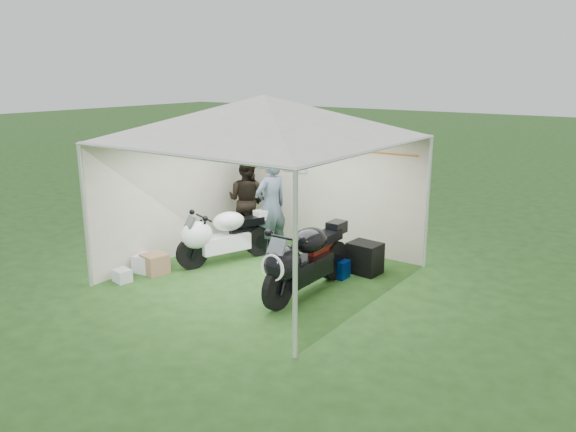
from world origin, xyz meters
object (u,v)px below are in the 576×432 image
(motorcycle_white, at_px, (221,235))
(crate_0, at_px, (148,264))
(paddock_stand, at_px, (336,268))
(person_dark_jacket, at_px, (247,200))
(equipment_box, at_px, (365,258))
(canopy_tent, at_px, (265,122))
(crate_1, at_px, (155,264))
(motorcycle_black, at_px, (303,258))
(person_blue_jacket, at_px, (271,206))
(crate_2, at_px, (122,276))

(motorcycle_white, distance_m, crate_0, 1.36)
(paddock_stand, bearing_deg, person_dark_jacket, 163.97)
(equipment_box, bearing_deg, crate_0, -144.99)
(canopy_tent, xyz_separation_m, crate_0, (-1.75, -1.06, -2.43))
(person_dark_jacket, distance_m, crate_1, 2.47)
(crate_0, xyz_separation_m, crate_1, (0.14, 0.03, 0.02))
(canopy_tent, relative_size, crate_1, 14.92)
(paddock_stand, bearing_deg, motorcycle_black, -90.21)
(motorcycle_black, distance_m, person_blue_jacket, 2.19)
(canopy_tent, xyz_separation_m, paddock_stand, (1.00, 0.62, -2.42))
(motorcycle_black, bearing_deg, crate_1, -165.77)
(motorcycle_white, distance_m, motorcycle_black, 2.08)
(person_dark_jacket, bearing_deg, equipment_box, 164.29)
(canopy_tent, height_order, person_blue_jacket, canopy_tent)
(person_blue_jacket, relative_size, crate_2, 6.56)
(motorcycle_black, height_order, paddock_stand, motorcycle_black)
(person_blue_jacket, xyz_separation_m, crate_1, (-0.95, -2.04, -0.75))
(motorcycle_white, bearing_deg, person_blue_jacket, 90.02)
(person_blue_jacket, height_order, crate_0, person_blue_jacket)
(person_dark_jacket, distance_m, crate_2, 3.06)
(person_dark_jacket, distance_m, crate_0, 2.51)
(crate_1, xyz_separation_m, crate_2, (-0.14, -0.59, -0.07))
(equipment_box, bearing_deg, motorcycle_black, -101.44)
(person_blue_jacket, height_order, equipment_box, person_blue_jacket)
(motorcycle_white, bearing_deg, person_dark_jacket, 131.64)
(person_blue_jacket, bearing_deg, equipment_box, 106.93)
(canopy_tent, bearing_deg, crate_2, -137.33)
(canopy_tent, xyz_separation_m, motorcycle_black, (1.00, -0.37, -1.98))
(person_blue_jacket, bearing_deg, crate_2, -7.46)
(person_dark_jacket, height_order, crate_0, person_dark_jacket)
(equipment_box, bearing_deg, canopy_tent, -140.29)
(canopy_tent, height_order, equipment_box, canopy_tent)
(person_dark_jacket, distance_m, person_blue_jacket, 0.93)
(paddock_stand, xyz_separation_m, crate_2, (-2.75, -2.23, -0.05))
(motorcycle_black, relative_size, crate_0, 4.87)
(canopy_tent, xyz_separation_m, equipment_box, (1.29, 1.07, -2.31))
(motorcycle_black, height_order, equipment_box, motorcycle_black)
(crate_1, distance_m, crate_2, 0.61)
(equipment_box, height_order, crate_2, equipment_box)
(paddock_stand, relative_size, crate_0, 0.91)
(crate_2, bearing_deg, paddock_stand, 39.02)
(motorcycle_white, bearing_deg, crate_2, -92.25)
(crate_1, bearing_deg, equipment_box, 35.84)
(paddock_stand, height_order, person_blue_jacket, person_blue_jacket)
(person_dark_jacket, height_order, crate_2, person_dark_jacket)
(equipment_box, xyz_separation_m, crate_0, (-3.04, -2.13, -0.12))
(crate_2, bearing_deg, canopy_tent, 42.67)
(motorcycle_black, bearing_deg, canopy_tent, 159.76)
(equipment_box, xyz_separation_m, crate_1, (-2.91, -2.10, -0.10))
(paddock_stand, distance_m, crate_2, 3.54)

